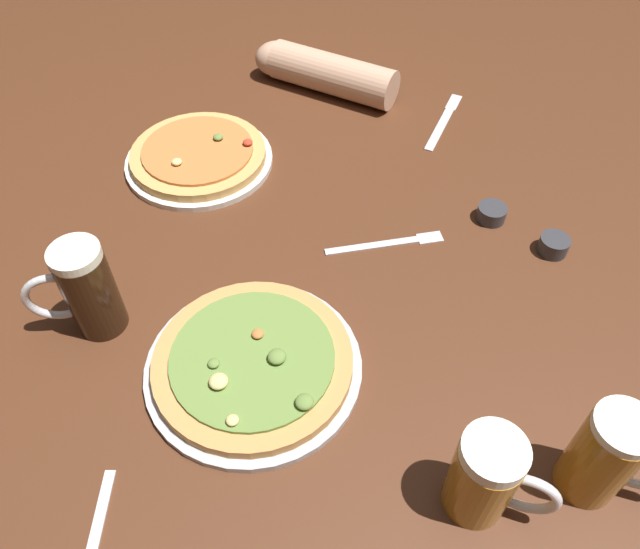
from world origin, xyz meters
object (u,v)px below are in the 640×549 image
knife_right (444,120)px  beer_mug_amber (86,290)px  pizza_plate_near (253,364)px  ramekin_sauce (491,213)px  pizza_plate_far (199,156)px  beer_mug_pale (487,477)px  beer_mug_dark (608,457)px  ramekin_butter (554,245)px  fork_spare (388,243)px  diner_arm (320,71)px

knife_right → beer_mug_amber: bearing=-141.3°
pizza_plate_near → ramekin_sauce: size_ratio=6.07×
pizza_plate_far → knife_right: 0.53m
beer_mug_pale → ramekin_sauce: bearing=74.8°
pizza_plate_far → ramekin_sauce: size_ratio=5.55×
beer_mug_amber → knife_right: size_ratio=0.79×
beer_mug_dark → pizza_plate_far: bearing=129.0°
pizza_plate_near → ramekin_butter: bearing=23.0°
beer_mug_dark → ramekin_sauce: beer_mug_dark is taller
pizza_plate_near → beer_mug_dark: 0.48m
fork_spare → diner_arm: bearing=100.6°
beer_mug_amber → knife_right: beer_mug_amber is taller
diner_arm → ramekin_butter: bearing=-54.9°
ramekin_butter → fork_spare: size_ratio=0.24×
pizza_plate_far → diner_arm: 0.36m
pizza_plate_far → beer_mug_pale: beer_mug_pale is taller
fork_spare → beer_mug_amber: bearing=-162.3°
pizza_plate_near → pizza_plate_far: 0.50m
pizza_plate_near → ramekin_butter: (0.51, 0.22, -0.00)m
ramekin_sauce → diner_arm: 0.53m
pizza_plate_near → beer_mug_pale: (0.28, -0.21, 0.05)m
ramekin_sauce → ramekin_butter: 0.12m
beer_mug_dark → ramekin_sauce: 0.50m
beer_mug_pale → ramekin_butter: 0.48m
knife_right → ramekin_butter: bearing=-73.4°
ramekin_sauce → fork_spare: (-0.19, -0.05, -0.01)m
pizza_plate_near → ramekin_butter: 0.55m
beer_mug_pale → pizza_plate_far: bearing=120.0°
ramekin_butter → diner_arm: 0.65m
beer_mug_dark → beer_mug_amber: (-0.67, 0.29, 0.00)m
beer_mug_dark → beer_mug_amber: 0.73m
pizza_plate_far → ramekin_butter: pizza_plate_far is taller
pizza_plate_far → ramekin_sauce: (0.54, -0.19, -0.00)m
beer_mug_pale → ramekin_sauce: size_ratio=2.76×
beer_mug_amber → ramekin_sauce: (0.66, 0.20, -0.07)m
pizza_plate_far → beer_mug_dark: bearing=-51.0°
knife_right → diner_arm: bearing=150.9°
pizza_plate_near → ramekin_sauce: pizza_plate_near is taller
ramekin_butter → fork_spare: (-0.28, 0.03, -0.01)m
pizza_plate_near → beer_mug_dark: size_ratio=2.04×
beer_mug_dark → ramekin_sauce: bearing=91.1°
beer_mug_dark → beer_mug_pale: (-0.15, -0.02, -0.01)m
beer_mug_pale → fork_spare: (-0.06, 0.45, -0.07)m
beer_mug_amber → ramekin_butter: beer_mug_amber is taller
beer_mug_amber → ramekin_sauce: bearing=17.1°
ramekin_sauce → diner_arm: bearing=122.7°
pizza_plate_far → beer_mug_amber: beer_mug_amber is taller
beer_mug_dark → beer_mug_pale: 0.15m
pizza_plate_far → knife_right: bearing=12.8°
knife_right → pizza_plate_far: bearing=-167.2°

